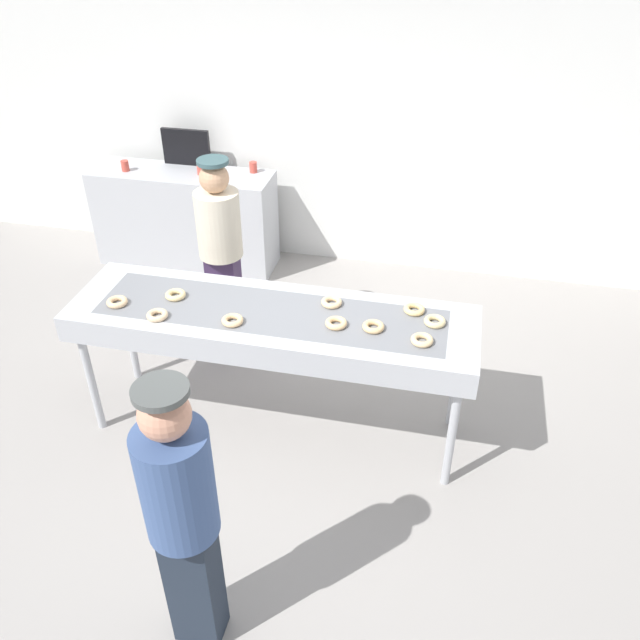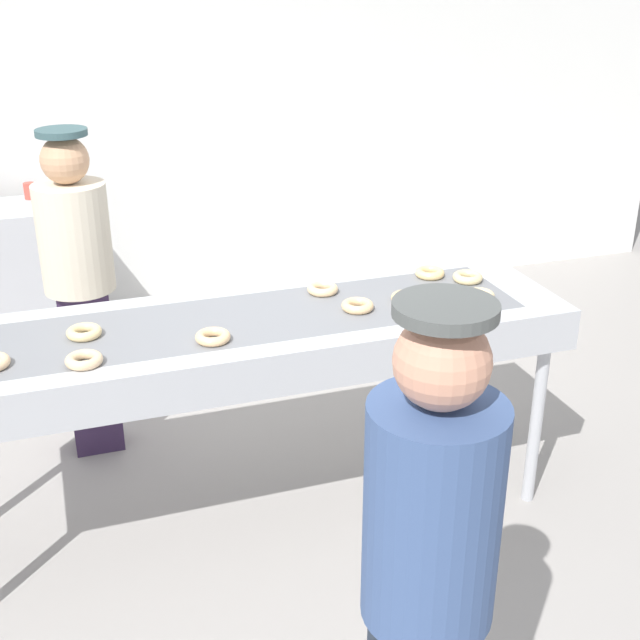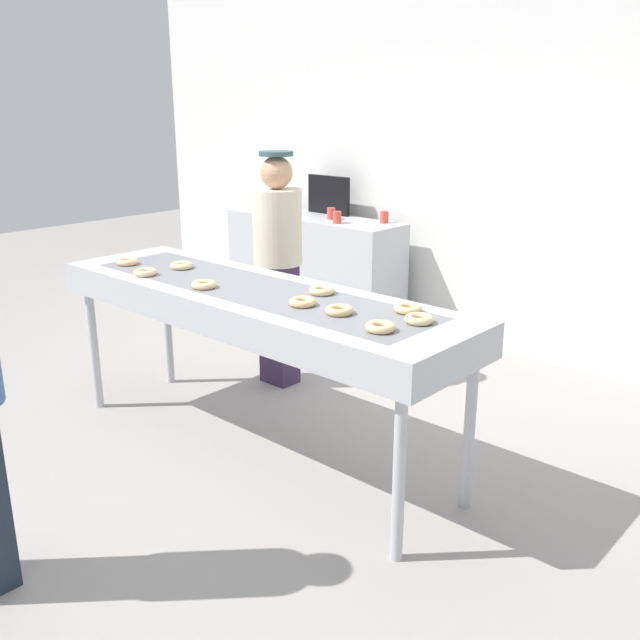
{
  "view_description": "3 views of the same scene",
  "coord_description": "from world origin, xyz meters",
  "px_view_note": "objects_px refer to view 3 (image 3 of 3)",
  "views": [
    {
      "loc": [
        1.06,
        -3.35,
        3.32
      ],
      "look_at": [
        0.31,
        0.06,
        0.92
      ],
      "focal_mm": 36.89,
      "sensor_mm": 36.0,
      "label": 1
    },
    {
      "loc": [
        -0.73,
        -3.03,
        2.33
      ],
      "look_at": [
        0.34,
        0.14,
        0.86
      ],
      "focal_mm": 46.43,
      "sensor_mm": 36.0,
      "label": 2
    },
    {
      "loc": [
        2.78,
        -2.52,
        1.97
      ],
      "look_at": [
        0.37,
        0.14,
        0.84
      ],
      "focal_mm": 39.61,
      "sensor_mm": 36.0,
      "label": 3
    }
  ],
  "objects_px": {
    "plain_donut_3": "(339,310)",
    "plain_donut_5": "(204,285)",
    "plain_donut_7": "(380,327)",
    "paper_cup_0": "(337,217)",
    "fryer_conveyor": "(252,304)",
    "plain_donut_9": "(127,262)",
    "plain_donut_6": "(408,308)",
    "plain_donut_0": "(419,319)",
    "plain_donut_1": "(322,290)",
    "plain_donut_2": "(302,302)",
    "paper_cup_2": "(331,213)",
    "prep_counter": "(313,268)",
    "plain_donut_4": "(145,272)",
    "plain_donut_8": "(182,265)",
    "paper_cup_1": "(384,217)",
    "paper_cup_3": "(267,206)",
    "worker_baker": "(278,256)",
    "menu_display": "(329,195)"
  },
  "relations": [
    {
      "from": "plain_donut_2",
      "to": "worker_baker",
      "type": "distance_m",
      "value": 1.4
    },
    {
      "from": "plain_donut_8",
      "to": "menu_display",
      "type": "distance_m",
      "value": 2.47
    },
    {
      "from": "plain_donut_3",
      "to": "plain_donut_9",
      "type": "distance_m",
      "value": 1.68
    },
    {
      "from": "prep_counter",
      "to": "paper_cup_3",
      "type": "height_order",
      "value": "paper_cup_3"
    },
    {
      "from": "plain_donut_1",
      "to": "plain_donut_8",
      "type": "xyz_separation_m",
      "value": [
        -1.03,
        -0.14,
        0.0
      ]
    },
    {
      "from": "plain_donut_0",
      "to": "plain_donut_2",
      "type": "relative_size",
      "value": 1.0
    },
    {
      "from": "plain_donut_4",
      "to": "paper_cup_1",
      "type": "height_order",
      "value": "paper_cup_1"
    },
    {
      "from": "plain_donut_6",
      "to": "prep_counter",
      "type": "height_order",
      "value": "plain_donut_6"
    },
    {
      "from": "plain_donut_2",
      "to": "prep_counter",
      "type": "bearing_deg",
      "value": 131.54
    },
    {
      "from": "plain_donut_9",
      "to": "menu_display",
      "type": "bearing_deg",
      "value": 101.55
    },
    {
      "from": "plain_donut_0",
      "to": "plain_donut_7",
      "type": "bearing_deg",
      "value": -105.55
    },
    {
      "from": "prep_counter",
      "to": "plain_donut_0",
      "type": "bearing_deg",
      "value": -38.79
    },
    {
      "from": "plain_donut_8",
      "to": "plain_donut_9",
      "type": "xyz_separation_m",
      "value": [
        -0.34,
        -0.16,
        0.0
      ]
    },
    {
      "from": "plain_donut_3",
      "to": "plain_donut_8",
      "type": "relative_size",
      "value": 1.0
    },
    {
      "from": "plain_donut_4",
      "to": "plain_donut_7",
      "type": "height_order",
      "value": "same"
    },
    {
      "from": "plain_donut_2",
      "to": "paper_cup_0",
      "type": "distance_m",
      "value": 2.59
    },
    {
      "from": "plain_donut_2",
      "to": "paper_cup_1",
      "type": "xyz_separation_m",
      "value": [
        -1.27,
        2.35,
        0.01
      ]
    },
    {
      "from": "fryer_conveyor",
      "to": "plain_donut_5",
      "type": "height_order",
      "value": "plain_donut_5"
    },
    {
      "from": "plain_donut_7",
      "to": "plain_donut_8",
      "type": "bearing_deg",
      "value": 174.58
    },
    {
      "from": "plain_donut_4",
      "to": "plain_donut_9",
      "type": "xyz_separation_m",
      "value": [
        -0.32,
        0.09,
        0.0
      ]
    },
    {
      "from": "plain_donut_8",
      "to": "paper_cup_2",
      "type": "bearing_deg",
      "value": 106.63
    },
    {
      "from": "fryer_conveyor",
      "to": "plain_donut_9",
      "type": "relative_size",
      "value": 19.42
    },
    {
      "from": "plain_donut_5",
      "to": "paper_cup_2",
      "type": "xyz_separation_m",
      "value": [
        -1.09,
        2.31,
        0.01
      ]
    },
    {
      "from": "plain_donut_7",
      "to": "paper_cup_0",
      "type": "xyz_separation_m",
      "value": [
        -2.09,
        2.14,
        0.01
      ]
    },
    {
      "from": "plain_donut_0",
      "to": "menu_display",
      "type": "relative_size",
      "value": 0.29
    },
    {
      "from": "plain_donut_5",
      "to": "plain_donut_0",
      "type": "bearing_deg",
      "value": 12.02
    },
    {
      "from": "paper_cup_2",
      "to": "plain_donut_0",
      "type": "bearing_deg",
      "value": -41.28
    },
    {
      "from": "paper_cup_0",
      "to": "plain_donut_2",
      "type": "bearing_deg",
      "value": -53.09
    },
    {
      "from": "plain_donut_4",
      "to": "plain_donut_2",
      "type": "bearing_deg",
      "value": 7.94
    },
    {
      "from": "paper_cup_1",
      "to": "paper_cup_3",
      "type": "distance_m",
      "value": 1.22
    },
    {
      "from": "plain_donut_3",
      "to": "paper_cup_1",
      "type": "bearing_deg",
      "value": 122.66
    },
    {
      "from": "plain_donut_5",
      "to": "paper_cup_2",
      "type": "height_order",
      "value": "paper_cup_2"
    },
    {
      "from": "worker_baker",
      "to": "paper_cup_1",
      "type": "distance_m",
      "value": 1.48
    },
    {
      "from": "plain_donut_8",
      "to": "plain_donut_5",
      "type": "bearing_deg",
      "value": -23.6
    },
    {
      "from": "plain_donut_7",
      "to": "worker_baker",
      "type": "bearing_deg",
      "value": 149.45
    },
    {
      "from": "plain_donut_3",
      "to": "plain_donut_5",
      "type": "distance_m",
      "value": 0.88
    },
    {
      "from": "plain_donut_0",
      "to": "plain_donut_9",
      "type": "bearing_deg",
      "value": -173.78
    },
    {
      "from": "fryer_conveyor",
      "to": "plain_donut_6",
      "type": "distance_m",
      "value": 0.93
    },
    {
      "from": "plain_donut_5",
      "to": "prep_counter",
      "type": "xyz_separation_m",
      "value": [
        -1.31,
        2.31,
        -0.52
      ]
    },
    {
      "from": "fryer_conveyor",
      "to": "plain_donut_0",
      "type": "distance_m",
      "value": 1.05
    },
    {
      "from": "plain_donut_5",
      "to": "plain_donut_8",
      "type": "distance_m",
      "value": 0.51
    },
    {
      "from": "plain_donut_1",
      "to": "plain_donut_2",
      "type": "xyz_separation_m",
      "value": [
        0.08,
        -0.23,
        0.0
      ]
    },
    {
      "from": "menu_display",
      "to": "paper_cup_3",
      "type": "bearing_deg",
      "value": -151.62
    },
    {
      "from": "plain_donut_1",
      "to": "plain_donut_6",
      "type": "distance_m",
      "value": 0.54
    },
    {
      "from": "plain_donut_2",
      "to": "plain_donut_4",
      "type": "xyz_separation_m",
      "value": [
        -1.12,
        -0.16,
        0.0
      ]
    },
    {
      "from": "plain_donut_8",
      "to": "plain_donut_3",
      "type": "bearing_deg",
      "value": -3.42
    },
    {
      "from": "plain_donut_4",
      "to": "plain_donut_7",
      "type": "bearing_deg",
      "value": 3.25
    },
    {
      "from": "plain_donut_1",
      "to": "paper_cup_0",
      "type": "height_order",
      "value": "paper_cup_0"
    },
    {
      "from": "plain_donut_1",
      "to": "paper_cup_0",
      "type": "relative_size",
      "value": 1.36
    },
    {
      "from": "plain_donut_3",
      "to": "paper_cup_0",
      "type": "xyz_separation_m",
      "value": [
        -1.79,
        2.06,
        0.01
      ]
    }
  ]
}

